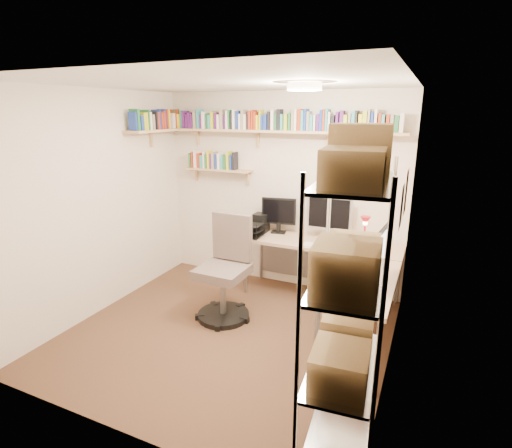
{
  "coord_description": "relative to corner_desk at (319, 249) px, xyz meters",
  "views": [
    {
      "loc": [
        1.8,
        -3.28,
        2.26
      ],
      "look_at": [
        0.09,
        0.55,
        1.07
      ],
      "focal_mm": 28.0,
      "sensor_mm": 36.0,
      "label": 1
    }
  ],
  "objects": [
    {
      "name": "ground",
      "position": [
        -0.7,
        -0.97,
        -0.73
      ],
      "size": [
        3.2,
        3.2,
        0.0
      ],
      "primitive_type": "plane",
      "color": "#41251B",
      "rests_on": "ground"
    },
    {
      "name": "room_shell",
      "position": [
        -0.69,
        -0.97,
        0.82
      ],
      "size": [
        3.24,
        3.04,
        2.52
      ],
      "color": "beige",
      "rests_on": "ground"
    },
    {
      "name": "wall_shelves",
      "position": [
        -1.12,
        0.33,
        1.3
      ],
      "size": [
        3.12,
        1.09,
        0.8
      ],
      "color": "tan",
      "rests_on": "ground"
    },
    {
      "name": "corner_desk",
      "position": [
        0.0,
        0.0,
        0.0
      ],
      "size": [
        1.97,
        1.92,
        1.28
      ],
      "color": "tan",
      "rests_on": "ground"
    },
    {
      "name": "office_chair",
      "position": [
        -0.9,
        -0.62,
        -0.24
      ],
      "size": [
        0.61,
        0.62,
        1.16
      ],
      "rotation": [
        0.0,
        0.0,
        -0.02
      ],
      "color": "black",
      "rests_on": "ground"
    },
    {
      "name": "wire_rack",
      "position": [
        0.72,
        -2.07,
        0.62
      ],
      "size": [
        0.5,
        0.9,
        2.19
      ],
      "rotation": [
        0.0,
        0.0,
        0.09
      ],
      "color": "silver",
      "rests_on": "ground"
    }
  ]
}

